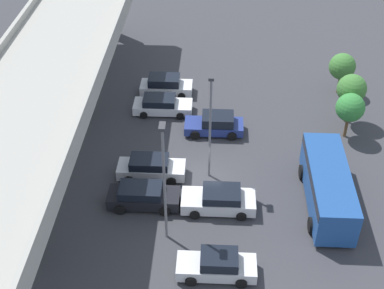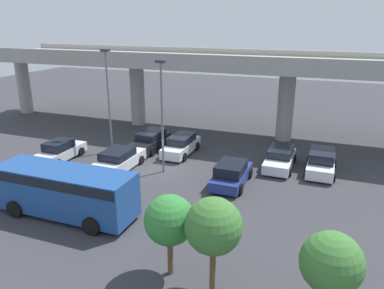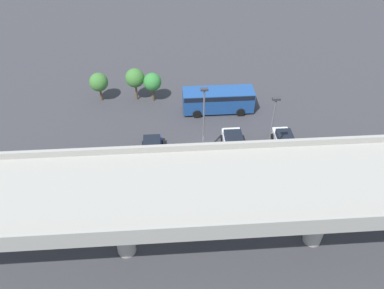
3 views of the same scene
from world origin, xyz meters
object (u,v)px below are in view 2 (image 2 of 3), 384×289
object	(u,v)px
tree_front_far_right	(331,263)
shuttle_bus	(65,188)
parked_car_6	(151,140)
lamp_post_near_aisle	(162,109)
parked_car_4	(280,158)
parked_car_5	(321,162)
tree_front_left	(170,220)
lamp_post_mid_lot	(108,94)
parked_car_0	(60,151)
parked_car_1	(119,160)
parked_car_2	(181,145)
parked_car_3	(231,174)
tree_front_centre	(213,227)

from	to	relation	value
tree_front_far_right	shuttle_bus	bearing A→B (deg)	167.27
parked_car_6	lamp_post_near_aisle	xyz separation A→B (m)	(3.17, -4.22, 3.93)
parked_car_4	parked_car_5	size ratio (longest dim) A/B	1.07
tree_front_far_right	lamp_post_near_aisle	bearing A→B (deg)	136.79
shuttle_bus	tree_front_left	distance (m)	8.09
parked_car_6	parked_car_4	bearing A→B (deg)	88.94
parked_car_6	tree_front_far_right	xyz separation A→B (m)	(14.70, -15.05, 1.77)
shuttle_bus	tree_front_far_right	size ratio (longest dim) A/B	2.24
lamp_post_mid_lot	parked_car_0	bearing A→B (deg)	-131.28
parked_car_1	parked_car_2	bearing A→B (deg)	-32.20
parked_car_3	lamp_post_mid_lot	bearing A→B (deg)	75.80
parked_car_0	tree_front_left	xyz separation A→B (m)	(13.77, -9.64, 1.89)
lamp_post_near_aisle	lamp_post_mid_lot	size ratio (longest dim) A/B	0.95
parked_car_0	parked_car_2	bearing A→B (deg)	-60.69
parked_car_0	parked_car_5	distance (m)	19.85
parked_car_3	parked_car_0	bearing A→B (deg)	91.33
parked_car_3	parked_car_6	world-z (taller)	parked_car_3
parked_car_5	lamp_post_mid_lot	size ratio (longest dim) A/B	0.53
shuttle_bus	parked_car_2	bearing A→B (deg)	79.50
tree_front_left	tree_front_far_right	world-z (taller)	tree_front_left
parked_car_2	parked_car_5	xyz separation A→B (m)	(10.95, -0.05, 0.02)
lamp_post_near_aisle	tree_front_centre	size ratio (longest dim) A/B	1.93
parked_car_3	parked_car_6	distance (m)	9.51
parked_car_0	parked_car_2	xyz separation A→B (m)	(8.35, 4.69, 0.03)
parked_car_6	shuttle_bus	xyz separation A→B (m)	(0.73, -11.89, 0.88)
parked_car_5	shuttle_bus	distance (m)	17.57
parked_car_1	tree_front_centre	bearing A→B (deg)	-133.73
tree_front_left	parked_car_5	bearing A→B (deg)	68.81
parked_car_1	parked_car_5	distance (m)	14.71
parked_car_4	lamp_post_mid_lot	size ratio (longest dim) A/B	0.57
parked_car_4	lamp_post_mid_lot	xyz separation A→B (m)	(-13.63, -1.56, 4.20)
parked_car_5	tree_front_left	world-z (taller)	tree_front_left
parked_car_1	parked_car_4	bearing A→B (deg)	-66.70
parked_car_1	tree_front_left	distance (m)	12.89
parked_car_0	shuttle_bus	world-z (taller)	shuttle_bus
lamp_post_near_aisle	parked_car_4	bearing A→B (deg)	27.42
parked_car_5	tree_front_far_right	size ratio (longest dim) A/B	1.21
parked_car_4	shuttle_bus	world-z (taller)	shuttle_bus
parked_car_3	parked_car_5	distance (m)	7.00
lamp_post_mid_lot	parked_car_1	bearing A→B (deg)	-50.46
parked_car_2	parked_car_6	world-z (taller)	parked_car_2
parked_car_1	parked_car_4	xyz separation A→B (m)	(11.01, 4.74, -0.05)
parked_car_2	lamp_post_near_aisle	size ratio (longest dim) A/B	0.58
parked_car_5	tree_front_far_right	bearing A→B (deg)	3.29
parked_car_2	shuttle_bus	world-z (taller)	shuttle_bus
parked_car_6	tree_front_left	bearing A→B (deg)	29.79
parked_car_5	shuttle_bus	size ratio (longest dim) A/B	0.54
parked_car_3	lamp_post_mid_lot	size ratio (longest dim) A/B	0.54
lamp_post_near_aisle	lamp_post_mid_lot	distance (m)	6.38
parked_car_2	tree_front_centre	world-z (taller)	tree_front_centre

